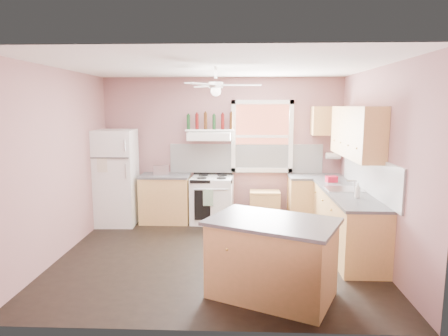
{
  "coord_description": "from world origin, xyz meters",
  "views": [
    {
      "loc": [
        0.34,
        -5.58,
        2.16
      ],
      "look_at": [
        0.1,
        0.3,
        1.25
      ],
      "focal_mm": 32.0,
      "sensor_mm": 36.0,
      "label": 1
    }
  ],
  "objects_px": {
    "stove": "(212,200)",
    "cart": "(265,208)",
    "toaster": "(161,170)",
    "island": "(272,260)",
    "refrigerator": "(115,177)"
  },
  "relations": [
    {
      "from": "refrigerator",
      "to": "island",
      "type": "bearing_deg",
      "value": -48.32
    },
    {
      "from": "refrigerator",
      "to": "island",
      "type": "xyz_separation_m",
      "value": [
        2.66,
        -2.75,
        -0.44
      ]
    },
    {
      "from": "stove",
      "to": "cart",
      "type": "height_order",
      "value": "stove"
    },
    {
      "from": "refrigerator",
      "to": "stove",
      "type": "distance_m",
      "value": 1.83
    },
    {
      "from": "toaster",
      "to": "refrigerator",
      "type": "bearing_deg",
      "value": 178.77
    },
    {
      "from": "toaster",
      "to": "cart",
      "type": "height_order",
      "value": "toaster"
    },
    {
      "from": "refrigerator",
      "to": "cart",
      "type": "distance_m",
      "value": 2.82
    },
    {
      "from": "stove",
      "to": "refrigerator",
      "type": "bearing_deg",
      "value": -170.81
    },
    {
      "from": "stove",
      "to": "cart",
      "type": "distance_m",
      "value": 0.99
    },
    {
      "from": "refrigerator",
      "to": "stove",
      "type": "bearing_deg",
      "value": 3.2
    },
    {
      "from": "toaster",
      "to": "island",
      "type": "height_order",
      "value": "toaster"
    },
    {
      "from": "toaster",
      "to": "island",
      "type": "distance_m",
      "value": 3.46
    },
    {
      "from": "refrigerator",
      "to": "cart",
      "type": "xyz_separation_m",
      "value": [
        2.75,
        0.19,
        -0.59
      ]
    },
    {
      "from": "toaster",
      "to": "island",
      "type": "relative_size",
      "value": 0.21
    },
    {
      "from": "refrigerator",
      "to": "toaster",
      "type": "height_order",
      "value": "refrigerator"
    }
  ]
}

